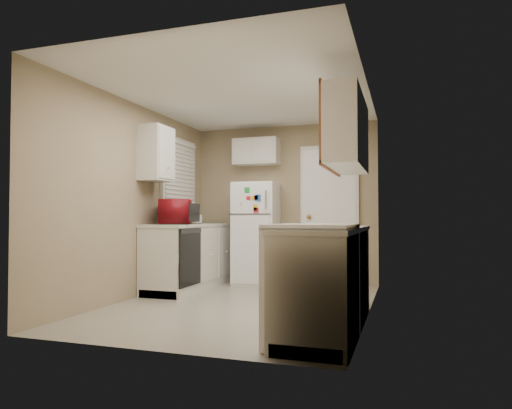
% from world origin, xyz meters
% --- Properties ---
extents(floor, '(3.80, 3.80, 0.00)m').
position_xyz_m(floor, '(0.00, 0.00, 0.00)').
color(floor, '#B4AC9A').
rests_on(floor, ground).
extents(ceiling, '(3.80, 3.80, 0.00)m').
position_xyz_m(ceiling, '(0.00, 0.00, 2.40)').
color(ceiling, white).
rests_on(ceiling, floor).
extents(wall_left, '(3.80, 3.80, 0.00)m').
position_xyz_m(wall_left, '(-1.40, 0.00, 1.20)').
color(wall_left, tan).
rests_on(wall_left, floor).
extents(wall_right, '(3.80, 3.80, 0.00)m').
position_xyz_m(wall_right, '(1.40, 0.00, 1.20)').
color(wall_right, tan).
rests_on(wall_right, floor).
extents(wall_back, '(2.80, 2.80, 0.00)m').
position_xyz_m(wall_back, '(0.00, 1.90, 1.20)').
color(wall_back, tan).
rests_on(wall_back, floor).
extents(wall_front, '(2.80, 2.80, 0.00)m').
position_xyz_m(wall_front, '(0.00, -1.90, 1.20)').
color(wall_front, tan).
rests_on(wall_front, floor).
extents(left_counter, '(0.60, 1.80, 0.90)m').
position_xyz_m(left_counter, '(-1.10, 0.90, 0.45)').
color(left_counter, silver).
rests_on(left_counter, floor).
extents(dishwasher, '(0.03, 0.58, 0.72)m').
position_xyz_m(dishwasher, '(-0.81, 0.30, 0.49)').
color(dishwasher, black).
rests_on(dishwasher, floor).
extents(sink, '(0.54, 0.74, 0.16)m').
position_xyz_m(sink, '(-1.10, 1.05, 0.86)').
color(sink, gray).
rests_on(sink, left_counter).
extents(microwave, '(0.65, 0.52, 0.38)m').
position_xyz_m(microwave, '(-1.05, 0.36, 1.05)').
color(microwave, maroon).
rests_on(microwave, left_counter).
extents(soap_bottle, '(0.11, 0.11, 0.19)m').
position_xyz_m(soap_bottle, '(-1.15, 1.28, 1.00)').
color(soap_bottle, silver).
rests_on(soap_bottle, left_counter).
extents(window_blinds, '(0.10, 0.98, 1.08)m').
position_xyz_m(window_blinds, '(-1.36, 1.05, 1.60)').
color(window_blinds, silver).
rests_on(window_blinds, wall_left).
extents(upper_cabinet_left, '(0.30, 0.45, 0.70)m').
position_xyz_m(upper_cabinet_left, '(-1.25, 0.22, 1.80)').
color(upper_cabinet_left, silver).
rests_on(upper_cabinet_left, wall_left).
extents(refrigerator, '(0.65, 0.64, 1.50)m').
position_xyz_m(refrigerator, '(-0.34, 1.57, 0.75)').
color(refrigerator, white).
rests_on(refrigerator, floor).
extents(cabinet_over_fridge, '(0.70, 0.30, 0.40)m').
position_xyz_m(cabinet_over_fridge, '(-0.40, 1.75, 2.00)').
color(cabinet_over_fridge, silver).
rests_on(cabinet_over_fridge, wall_back).
extents(interior_door, '(0.86, 0.06, 2.08)m').
position_xyz_m(interior_door, '(0.70, 1.86, 1.02)').
color(interior_door, white).
rests_on(interior_door, floor).
extents(right_counter, '(0.60, 2.00, 0.90)m').
position_xyz_m(right_counter, '(1.10, -0.80, 0.45)').
color(right_counter, silver).
rests_on(right_counter, floor).
extents(stove, '(0.65, 0.80, 0.95)m').
position_xyz_m(stove, '(1.08, -1.35, 0.47)').
color(stove, white).
rests_on(stove, floor).
extents(upper_cabinet_right, '(0.30, 1.20, 0.70)m').
position_xyz_m(upper_cabinet_right, '(1.25, -0.50, 1.80)').
color(upper_cabinet_right, silver).
rests_on(upper_cabinet_right, wall_right).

